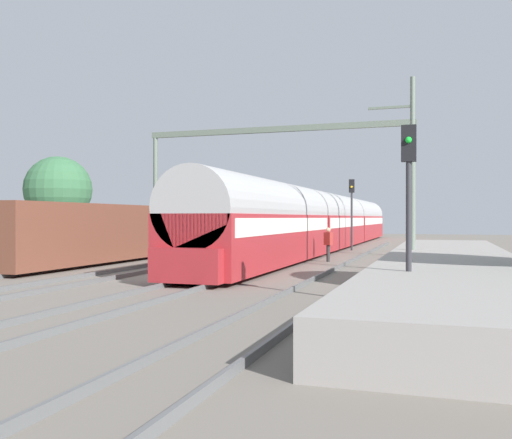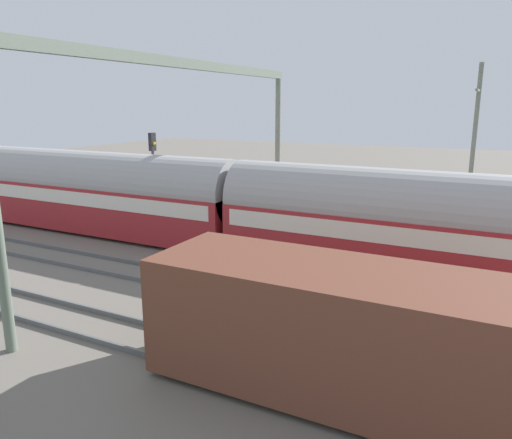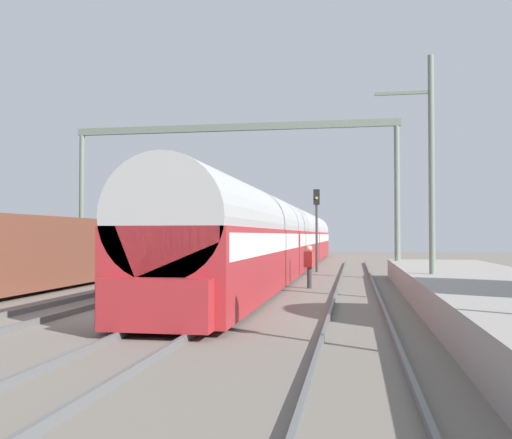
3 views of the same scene
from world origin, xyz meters
TOP-DOWN VIEW (x-y plane):
  - ground at (0.00, 0.00)m, footprint 120.00×120.00m
  - track_west at (-2.08, 0.00)m, footprint 1.52×60.00m
  - track_east at (2.08, 0.00)m, footprint 1.52×60.00m
  - track_far_east at (6.24, 0.00)m, footprint 1.52×60.00m
  - platform at (10.06, 2.00)m, footprint 4.40×28.00m
  - passenger_train at (2.08, 21.52)m, footprint 2.93×49.20m
  - person_crossing at (4.37, 8.84)m, footprint 0.47×0.40m
  - railway_signal_far at (4.00, 19.28)m, footprint 0.36×0.30m
  - catenary_gantry at (0.00, 14.29)m, footprint 16.88×0.28m
  - catenary_pole_east_mid at (8.59, 4.75)m, footprint 1.90×0.20m

SIDE VIEW (x-z plane):
  - ground at x=0.00m, z-range 0.00..0.00m
  - track_west at x=-2.08m, z-range 0.00..0.16m
  - track_east at x=2.08m, z-range 0.00..0.16m
  - track_far_east at x=6.24m, z-range 0.00..0.16m
  - platform at x=10.06m, z-range 0.00..0.90m
  - person_crossing at x=4.37m, z-range 0.16..1.89m
  - passenger_train at x=2.08m, z-range 0.06..3.88m
  - railway_signal_far at x=4.00m, z-range 0.69..5.52m
  - catenary_pole_east_mid at x=8.59m, z-range 0.15..8.15m
  - catenary_gantry at x=0.00m, z-range 2.00..9.86m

